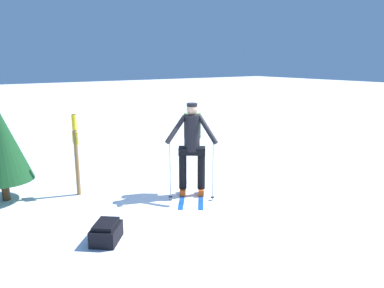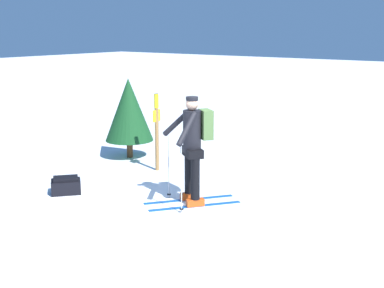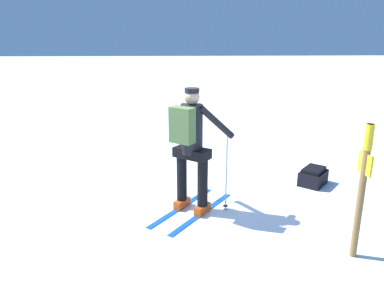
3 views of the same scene
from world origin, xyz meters
name	(u,v)px [view 1 (image 1 of 3)]	position (x,y,z in m)	size (l,w,h in m)	color
ground_plane	(208,201)	(0.00, 0.00, 0.00)	(80.00, 80.00, 0.00)	white
skier	(192,143)	(0.47, 0.04, 1.05)	(1.55, 1.31, 1.82)	#144C9E
dropped_backpack	(106,232)	(-0.46, 2.21, 0.14)	(0.63, 0.61, 0.30)	black
trail_marker	(76,148)	(1.72, 1.91, 0.95)	(0.24, 0.09, 1.60)	olive
pine_tree	(0,144)	(2.22, 3.15, 1.10)	(1.09, 1.09, 1.81)	#4C331E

